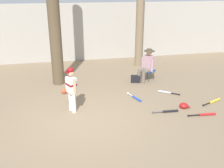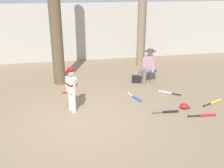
{
  "view_description": "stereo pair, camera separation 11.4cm",
  "coord_description": "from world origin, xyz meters",
  "px_view_note": "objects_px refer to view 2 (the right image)",
  "views": [
    {
      "loc": [
        -0.62,
        -6.15,
        3.39
      ],
      "look_at": [
        0.85,
        0.57,
        0.75
      ],
      "focal_mm": 41.82,
      "sensor_mm": 36.0,
      "label": 1
    },
    {
      "loc": [
        -0.51,
        -6.17,
        3.39
      ],
      "look_at": [
        0.85,
        0.57,
        0.75
      ],
      "focal_mm": 41.82,
      "sensor_mm": 36.0,
      "label": 2
    }
  ],
  "objects_px": {
    "folding_stool": "(149,71)",
    "seated_spectator": "(148,64)",
    "bat_yellow_trainer": "(214,102)",
    "handbag_beside_stool": "(136,79)",
    "bat_black_composite": "(168,112)",
    "bat_aluminum_silver": "(167,93)",
    "tree_behind_spectator": "(142,16)",
    "batting_helmet_red": "(184,106)",
    "bat_red_barrel": "(205,115)",
    "young_ballplayer": "(71,86)",
    "tree_near_player": "(55,11)",
    "bat_blue_youth": "(136,98)"
  },
  "relations": [
    {
      "from": "seated_spectator",
      "to": "batting_helmet_red",
      "type": "bearing_deg",
      "value": -82.9
    },
    {
      "from": "tree_behind_spectator",
      "to": "tree_near_player",
      "type": "bearing_deg",
      "value": -156.2
    },
    {
      "from": "folding_stool",
      "to": "bat_aluminum_silver",
      "type": "bearing_deg",
      "value": -82.91
    },
    {
      "from": "tree_behind_spectator",
      "to": "bat_blue_youth",
      "type": "distance_m",
      "value": 4.25
    },
    {
      "from": "tree_behind_spectator",
      "to": "young_ballplayer",
      "type": "relative_size",
      "value": 3.7
    },
    {
      "from": "young_ballplayer",
      "to": "bat_blue_youth",
      "type": "xyz_separation_m",
      "value": [
        2.02,
        0.41,
        -0.71
      ]
    },
    {
      "from": "handbag_beside_stool",
      "to": "bat_black_composite",
      "type": "height_order",
      "value": "handbag_beside_stool"
    },
    {
      "from": "seated_spectator",
      "to": "handbag_beside_stool",
      "type": "bearing_deg",
      "value": -170.36
    },
    {
      "from": "handbag_beside_stool",
      "to": "bat_aluminum_silver",
      "type": "bearing_deg",
      "value": -60.12
    },
    {
      "from": "bat_yellow_trainer",
      "to": "tree_near_player",
      "type": "bearing_deg",
      "value": 149.6
    },
    {
      "from": "tree_near_player",
      "to": "bat_aluminum_silver",
      "type": "xyz_separation_m",
      "value": [
        3.46,
        -1.71,
        -2.51
      ]
    },
    {
      "from": "bat_black_composite",
      "to": "bat_blue_youth",
      "type": "xyz_separation_m",
      "value": [
        -0.63,
        1.08,
        0.0
      ]
    },
    {
      "from": "handbag_beside_stool",
      "to": "folding_stool",
      "type": "bearing_deg",
      "value": 13.65
    },
    {
      "from": "tree_near_player",
      "to": "bat_black_composite",
      "type": "relative_size",
      "value": 7.6
    },
    {
      "from": "bat_black_composite",
      "to": "bat_aluminum_silver",
      "type": "bearing_deg",
      "value": 69.04
    },
    {
      "from": "tree_behind_spectator",
      "to": "handbag_beside_stool",
      "type": "relative_size",
      "value": 14.19
    },
    {
      "from": "young_ballplayer",
      "to": "handbag_beside_stool",
      "type": "relative_size",
      "value": 3.84
    },
    {
      "from": "folding_stool",
      "to": "batting_helmet_red",
      "type": "distance_m",
      "value": 2.52
    },
    {
      "from": "tree_behind_spectator",
      "to": "handbag_beside_stool",
      "type": "height_order",
      "value": "tree_behind_spectator"
    },
    {
      "from": "bat_yellow_trainer",
      "to": "bat_red_barrel",
      "type": "bearing_deg",
      "value": -134.41
    },
    {
      "from": "bat_blue_youth",
      "to": "bat_red_barrel",
      "type": "bearing_deg",
      "value": -43.75
    },
    {
      "from": "folding_stool",
      "to": "seated_spectator",
      "type": "relative_size",
      "value": 0.46
    },
    {
      "from": "young_ballplayer",
      "to": "bat_aluminum_silver",
      "type": "xyz_separation_m",
      "value": [
        3.15,
        0.64,
        -0.71
      ]
    },
    {
      "from": "tree_near_player",
      "to": "bat_yellow_trainer",
      "type": "bearing_deg",
      "value": -30.4
    },
    {
      "from": "bat_aluminum_silver",
      "to": "batting_helmet_red",
      "type": "distance_m",
      "value": 1.15
    },
    {
      "from": "seated_spectator",
      "to": "bat_yellow_trainer",
      "type": "bearing_deg",
      "value": -58.77
    },
    {
      "from": "bat_yellow_trainer",
      "to": "bat_red_barrel",
      "type": "xyz_separation_m",
      "value": [
        -0.71,
        -0.73,
        0.0
      ]
    },
    {
      "from": "handbag_beside_stool",
      "to": "bat_yellow_trainer",
      "type": "distance_m",
      "value": 2.85
    },
    {
      "from": "bat_black_composite",
      "to": "tree_behind_spectator",
      "type": "bearing_deg",
      "value": 82.96
    },
    {
      "from": "folding_stool",
      "to": "handbag_beside_stool",
      "type": "xyz_separation_m",
      "value": [
        -0.53,
        -0.13,
        -0.23
      ]
    },
    {
      "from": "tree_near_player",
      "to": "batting_helmet_red",
      "type": "height_order",
      "value": "tree_near_player"
    },
    {
      "from": "young_ballplayer",
      "to": "folding_stool",
      "type": "bearing_deg",
      "value": 33.58
    },
    {
      "from": "tree_behind_spectator",
      "to": "bat_red_barrel",
      "type": "relative_size",
      "value": 6.01
    },
    {
      "from": "bat_aluminum_silver",
      "to": "bat_blue_youth",
      "type": "height_order",
      "value": "same"
    },
    {
      "from": "young_ballplayer",
      "to": "bat_aluminum_silver",
      "type": "relative_size",
      "value": 2.13
    },
    {
      "from": "tree_near_player",
      "to": "handbag_beside_stool",
      "type": "relative_size",
      "value": 16.97
    },
    {
      "from": "bat_red_barrel",
      "to": "tree_behind_spectator",
      "type": "bearing_deg",
      "value": 93.99
    },
    {
      "from": "bat_red_barrel",
      "to": "folding_stool",
      "type": "bearing_deg",
      "value": 100.74
    },
    {
      "from": "seated_spectator",
      "to": "folding_stool",
      "type": "bearing_deg",
      "value": 32.38
    },
    {
      "from": "tree_behind_spectator",
      "to": "bat_yellow_trainer",
      "type": "height_order",
      "value": "tree_behind_spectator"
    },
    {
      "from": "handbag_beside_stool",
      "to": "batting_helmet_red",
      "type": "height_order",
      "value": "handbag_beside_stool"
    },
    {
      "from": "tree_near_player",
      "to": "bat_aluminum_silver",
      "type": "relative_size",
      "value": 9.44
    },
    {
      "from": "bat_red_barrel",
      "to": "bat_blue_youth",
      "type": "bearing_deg",
      "value": 136.25
    },
    {
      "from": "young_ballplayer",
      "to": "bat_black_composite",
      "type": "relative_size",
      "value": 1.72
    },
    {
      "from": "tree_behind_spectator",
      "to": "handbag_beside_stool",
      "type": "bearing_deg",
      "value": -110.32
    },
    {
      "from": "bat_yellow_trainer",
      "to": "batting_helmet_red",
      "type": "bearing_deg",
      "value": -171.02
    },
    {
      "from": "folding_stool",
      "to": "tree_behind_spectator",
      "type": "bearing_deg",
      "value": 83.16
    },
    {
      "from": "seated_spectator",
      "to": "bat_aluminum_silver",
      "type": "relative_size",
      "value": 1.96
    },
    {
      "from": "handbag_beside_stool",
      "to": "bat_blue_youth",
      "type": "bearing_deg",
      "value": -106.82
    },
    {
      "from": "seated_spectator",
      "to": "bat_aluminum_silver",
      "type": "height_order",
      "value": "seated_spectator"
    }
  ]
}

